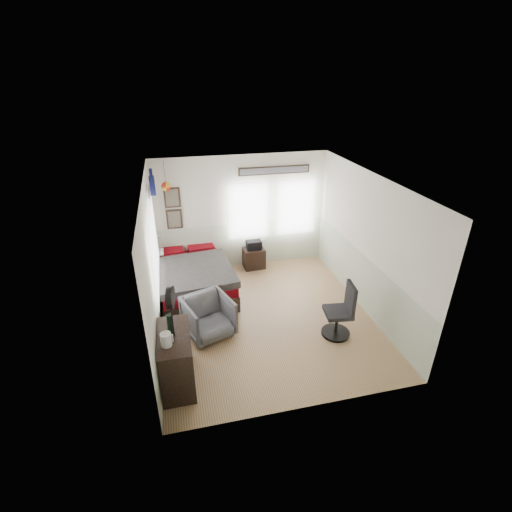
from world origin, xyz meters
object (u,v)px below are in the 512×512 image
object	(u,v)px
dresser	(176,359)
armchair	(208,317)
bed	(193,279)
task_chair	(341,315)
nightstand	(254,258)

from	to	relation	value
dresser	armchair	bearing A→B (deg)	60.51
armchair	dresser	bearing A→B (deg)	-138.53
bed	armchair	bearing A→B (deg)	-89.33
dresser	task_chair	bearing A→B (deg)	10.03
dresser	nightstand	xyz separation A→B (m)	(1.97, 3.38, -0.20)
bed	nightstand	world-z (taller)	bed
armchair	nightstand	world-z (taller)	armchair
dresser	armchair	world-z (taller)	dresser
dresser	task_chair	size ratio (longest dim) A/B	0.96
nightstand	task_chair	world-z (taller)	task_chair
bed	task_chair	distance (m)	3.20
dresser	nightstand	bearing A→B (deg)	59.74
bed	task_chair	world-z (taller)	task_chair
armchair	task_chair	bearing A→B (deg)	-32.58
dresser	nightstand	distance (m)	3.92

